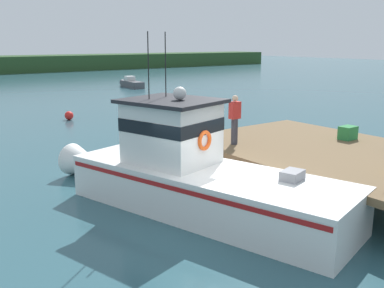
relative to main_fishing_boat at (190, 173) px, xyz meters
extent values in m
plane|color=#2D5660|center=(-0.05, -1.09, -1.01)|extent=(200.00, 200.00, 0.00)
cylinder|color=#4C3D2D|center=(2.15, 3.01, -0.51)|extent=(0.36, 0.36, 1.00)
cylinder|color=#4C3D2D|center=(7.35, 3.01, -0.51)|extent=(0.36, 0.36, 1.00)
cube|color=brown|center=(4.75, -1.09, 0.09)|extent=(6.00, 9.00, 0.20)
cube|color=white|center=(0.15, -0.54, -0.46)|extent=(4.58, 8.38, 1.10)
cone|color=white|center=(-1.18, 4.17, -0.46)|extent=(1.55, 2.03, 1.10)
cube|color=#A31919|center=(0.15, -0.54, -0.01)|extent=(4.55, 8.23, 0.12)
cube|color=white|center=(0.15, -0.54, 0.15)|extent=(4.62, 8.39, 0.12)
cube|color=silver|center=(-0.17, 0.61, 0.99)|extent=(2.43, 2.63, 1.80)
cube|color=black|center=(-0.17, 0.61, 1.31)|extent=(2.45, 2.66, 0.36)
cube|color=#232328|center=(-0.17, 0.61, 1.94)|extent=(2.74, 2.99, 0.10)
sphere|color=white|center=(-0.09, 0.32, 2.17)|extent=(0.36, 0.36, 0.36)
cylinder|color=black|center=(-0.65, 1.00, 2.89)|extent=(0.03, 0.03, 1.80)
cylinder|color=black|center=(0.03, 1.19, 2.89)|extent=(0.03, 0.03, 1.80)
cube|color=#939399|center=(1.28, -2.51, 0.27)|extent=(0.70, 0.59, 0.36)
torus|color=orange|center=(0.53, -3.35, 0.15)|extent=(0.69, 0.69, 0.12)
torus|color=#EA5119|center=(0.14, -0.49, 0.99)|extent=(0.55, 0.24, 0.54)
cube|color=#2D8442|center=(6.46, -0.50, 0.43)|extent=(0.62, 0.47, 0.46)
cylinder|color=#383842|center=(2.79, 1.31, 0.62)|extent=(0.22, 0.22, 0.86)
cube|color=red|center=(2.79, 1.31, 1.33)|extent=(0.36, 0.22, 0.56)
sphere|color=beige|center=(2.79, 1.31, 1.72)|extent=(0.20, 0.20, 0.20)
cube|color=#4C4C51|center=(14.81, 30.13, -0.69)|extent=(1.38, 3.54, 0.63)
cone|color=#4C4C51|center=(14.99, 32.28, -0.69)|extent=(0.70, 0.91, 0.63)
cube|color=silver|center=(14.86, 30.73, -0.14)|extent=(0.95, 0.93, 0.47)
sphere|color=red|center=(2.60, 15.71, -0.75)|extent=(0.51, 0.51, 0.51)
camera|label=1|loc=(-6.82, -9.35, 3.53)|focal=41.18mm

